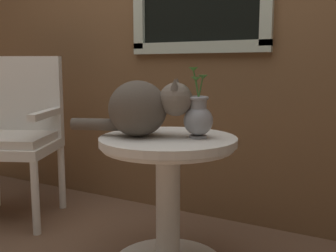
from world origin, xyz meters
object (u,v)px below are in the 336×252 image
object	(u,v)px
pewter_vase_with_ivy	(198,117)
wicker_side_table	(168,182)
cat	(143,107)
wicker_chair	(16,129)

from	to	relation	value
pewter_vase_with_ivy	wicker_side_table	bearing A→B (deg)	-161.26
wicker_side_table	cat	world-z (taller)	cat
wicker_side_table	pewter_vase_with_ivy	distance (m)	0.34
wicker_side_table	cat	bearing A→B (deg)	-157.83
wicker_chair	cat	world-z (taller)	wicker_chair
wicker_side_table	wicker_chair	xyz separation A→B (m)	(-1.17, 0.14, 0.14)
wicker_chair	cat	xyz separation A→B (m)	(1.06, -0.19, 0.20)
wicker_side_table	wicker_chair	world-z (taller)	wicker_chair
wicker_side_table	pewter_vase_with_ivy	bearing A→B (deg)	18.74
wicker_side_table	cat	size ratio (longest dim) A/B	1.17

